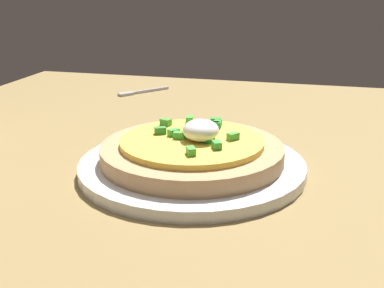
# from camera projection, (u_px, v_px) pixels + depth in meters

# --- Properties ---
(dining_table) EXTENTS (1.16, 0.78, 0.03)m
(dining_table) POSITION_uv_depth(u_px,v_px,m) (87.00, 197.00, 0.52)
(dining_table) COLOR olive
(dining_table) RESTS_ON ground
(plate) EXTENTS (0.26, 0.26, 0.01)m
(plate) POSITION_uv_depth(u_px,v_px,m) (192.00, 166.00, 0.55)
(plate) COLOR silver
(plate) RESTS_ON dining_table
(pizza) EXTENTS (0.21, 0.21, 0.05)m
(pizza) POSITION_uv_depth(u_px,v_px,m) (192.00, 150.00, 0.55)
(pizza) COLOR tan
(pizza) RESTS_ON plate
(fork) EXTENTS (0.09, 0.08, 0.01)m
(fork) POSITION_uv_depth(u_px,v_px,m) (140.00, 92.00, 0.93)
(fork) COLOR #B7B7BC
(fork) RESTS_ON dining_table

